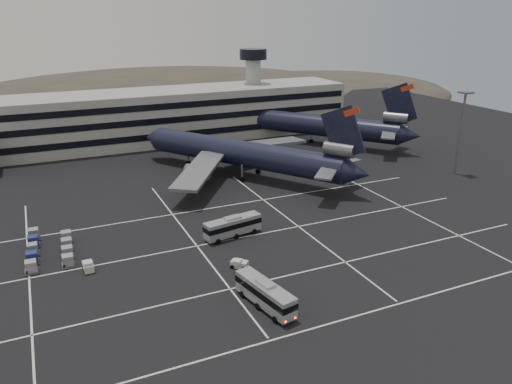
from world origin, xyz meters
TOP-DOWN VIEW (x-y plane):
  - ground at (0.00, 0.00)m, footprint 260.00×260.00m
  - lane_markings at (0.95, 0.72)m, footprint 90.00×55.62m
  - terminal at (-2.95, 71.14)m, footprint 125.00×26.00m
  - hills at (17.99, 170.00)m, footprint 352.00×180.00m
  - lightpole_right at (58.00, 15.00)m, footprint 2.40×2.40m
  - trijet_main at (14.40, 32.77)m, footprint 40.76×50.96m
  - trijet_far at (43.37, 51.54)m, footprint 40.09×49.03m
  - bus_near at (-3.58, -15.62)m, footprint 4.19×10.13m
  - bus_far at (0.42, 4.96)m, footprint 10.01×3.89m
  - tug_a at (-22.30, 2.78)m, footprint 1.53×2.51m
  - tug_b at (-2.60, -5.23)m, footprint 2.64×2.62m
  - uld_cluster at (-27.13, 10.58)m, footprint 7.29×14.10m

SIDE VIEW (x-z plane):
  - hills at x=17.99m, z-range -34.07..9.93m
  - ground at x=0.00m, z-range 0.00..0.00m
  - lane_markings at x=0.95m, z-range 0.00..0.01m
  - tug_b at x=-2.60m, z-range -0.08..1.41m
  - tug_a at x=-22.30m, z-range -0.09..1.49m
  - uld_cluster at x=-27.13m, z-range -0.02..1.77m
  - bus_far at x=0.42m, z-range 0.16..3.61m
  - bus_near at x=-3.58m, z-range 0.16..3.65m
  - trijet_main at x=14.40m, z-range -3.79..14.29m
  - trijet_far at x=43.37m, z-range -3.61..14.47m
  - terminal at x=-2.95m, z-range -5.07..18.93m
  - lightpole_right at x=58.00m, z-range 2.68..20.95m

